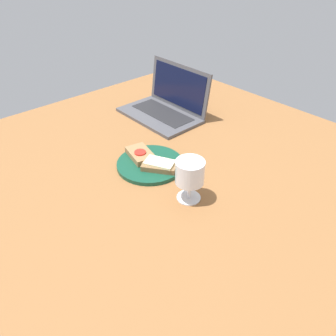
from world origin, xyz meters
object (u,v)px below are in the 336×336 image
Objects in this scene: sandwich_with_cheese at (160,165)px; wine_glass at (190,174)px; sandwich_with_tomato at (140,154)px; plate at (150,164)px; laptop at (166,105)px.

sandwich_with_cheese is 17.49cm from wine_glass.
sandwich_with_cheese is at bearing 3.47° from sandwich_with_tomato.
plate is at bearing 3.63° from sandwich_with_tomato.
plate is 0.65× the size of laptop.
sandwich_with_tomato is at bearing -55.79° from laptop.
laptop reaches higher than wine_glass.
wine_glass reaches higher than sandwich_with_tomato.
sandwich_with_tomato is 9.51cm from sandwich_with_cheese.
sandwich_with_cheese is at bearing 3.32° from plate.
wine_glass is 0.38× the size of laptop.
laptop is at bearing 135.14° from sandwich_with_cheese.
sandwich_with_cheese reaches higher than plate.
sandwich_with_cheese is 0.98× the size of wine_glass.
sandwich_with_cheese is 0.37× the size of laptop.
laptop reaches higher than sandwich_with_tomato.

